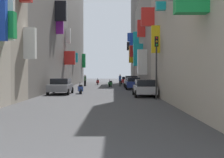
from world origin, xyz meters
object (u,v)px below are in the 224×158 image
(scooter_green, at_px, (110,84))
(traffic_light_near_corner, at_px, (156,57))
(pedestrian_crossing, at_px, (120,80))
(pedestrian_near_left, at_px, (85,80))
(parked_car_blue, at_px, (133,83))
(parked_car_grey, at_px, (61,86))
(parked_car_red, at_px, (126,80))
(scooter_blue, at_px, (80,89))
(scooter_red, at_px, (98,82))
(parked_car_silver, at_px, (144,88))
(parked_car_white, at_px, (131,81))

(scooter_green, distance_m, traffic_light_near_corner, 21.08)
(pedestrian_crossing, distance_m, pedestrian_near_left, 5.30)
(parked_car_blue, xyz_separation_m, scooter_green, (-2.82, 6.52, -0.30))
(traffic_light_near_corner, bearing_deg, scooter_green, 100.10)
(parked_car_grey, distance_m, pedestrian_near_left, 16.88)
(parked_car_grey, distance_m, traffic_light_near_corner, 10.30)
(parked_car_red, relative_size, pedestrian_crossing, 2.34)
(parked_car_grey, bearing_deg, scooter_green, 73.08)
(parked_car_blue, relative_size, scooter_blue, 2.42)
(parked_car_grey, height_order, scooter_red, parked_car_grey)
(scooter_blue, bearing_deg, traffic_light_near_corner, -45.11)
(pedestrian_near_left, distance_m, traffic_light_near_corner, 23.99)
(parked_car_red, bearing_deg, pedestrian_near_left, -126.49)
(parked_car_blue, bearing_deg, pedestrian_near_left, 127.57)
(scooter_green, relative_size, scooter_red, 0.94)
(parked_car_blue, distance_m, parked_car_red, 17.45)
(parked_car_grey, xyz_separation_m, scooter_blue, (1.79, 0.59, -0.31))
(parked_car_blue, relative_size, scooter_red, 2.28)
(parked_car_silver, distance_m, parked_car_red, 28.38)
(parked_car_blue, height_order, parked_car_red, parked_car_blue)
(parked_car_white, relative_size, traffic_light_near_corner, 0.89)
(parked_car_blue, height_order, pedestrian_crossing, pedestrian_crossing)
(scooter_red, xyz_separation_m, pedestrian_crossing, (3.60, -6.34, 0.42))
(parked_car_grey, height_order, scooter_blue, parked_car_grey)
(parked_car_red, relative_size, scooter_red, 2.15)
(parked_car_grey, relative_size, parked_car_blue, 0.95)
(parked_car_blue, distance_m, traffic_light_near_corner, 14.28)
(scooter_red, bearing_deg, scooter_blue, -91.35)
(parked_car_silver, distance_m, pedestrian_near_left, 20.73)
(scooter_green, bearing_deg, parked_car_blue, -66.61)
(parked_car_white, bearing_deg, traffic_light_near_corner, -87.71)
(scooter_blue, relative_size, traffic_light_near_corner, 0.39)
(scooter_blue, relative_size, pedestrian_crossing, 1.03)
(scooter_red, bearing_deg, pedestrian_near_left, -106.59)
(pedestrian_crossing, bearing_deg, traffic_light_near_corner, -84.08)
(parked_car_grey, distance_m, pedestrian_crossing, 17.00)
(parked_car_silver, bearing_deg, pedestrian_crossing, 95.18)
(pedestrian_crossing, bearing_deg, parked_car_silver, -84.82)
(parked_car_red, bearing_deg, parked_car_blue, -89.68)
(parked_car_silver, bearing_deg, parked_car_red, 90.75)
(pedestrian_crossing, bearing_deg, parked_car_grey, -110.32)
(scooter_blue, bearing_deg, parked_car_red, 77.80)
(parked_car_grey, distance_m, scooter_red, 22.41)
(parked_car_white, height_order, scooter_red, parked_car_white)
(parked_car_white, relative_size, scooter_blue, 2.32)
(scooter_green, relative_size, pedestrian_near_left, 1.05)
(parked_car_blue, relative_size, pedestrian_crossing, 2.49)
(scooter_green, relative_size, traffic_light_near_corner, 0.38)
(scooter_red, xyz_separation_m, traffic_light_near_corner, (5.86, -28.09, 2.71))
(scooter_green, bearing_deg, parked_car_grey, -106.92)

